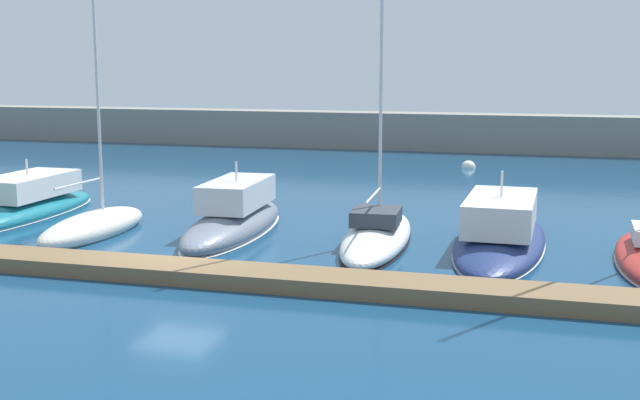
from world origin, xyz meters
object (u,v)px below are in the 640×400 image
object	(u,v)px
motorboat_teal_second	(18,208)
mooring_buoy_white	(468,168)
sailboat_white_fifth	(377,235)
motorboat_navy_sixth	(501,234)
motorboat_slate_fourth	(234,219)
sailboat_ivory_third	(94,226)

from	to	relation	value
motorboat_teal_second	mooring_buoy_white	distance (m)	26.47
motorboat_teal_second	sailboat_white_fifth	size ratio (longest dim) A/B	0.74
motorboat_teal_second	motorboat_navy_sixth	size ratio (longest dim) A/B	0.99
motorboat_slate_fourth	motorboat_navy_sixth	size ratio (longest dim) A/B	0.85
sailboat_ivory_third	motorboat_navy_sixth	xyz separation A→B (m)	(14.53, 2.09, 0.11)
motorboat_navy_sixth	sailboat_ivory_third	bearing A→B (deg)	99.60
sailboat_ivory_third	mooring_buoy_white	distance (m)	25.78
sailboat_ivory_third	motorboat_slate_fourth	bearing A→B (deg)	-66.39
sailboat_white_fifth	motorboat_navy_sixth	distance (m)	4.25
motorboat_teal_second	motorboat_slate_fourth	world-z (taller)	motorboat_slate_fourth
motorboat_teal_second	sailboat_white_fifth	world-z (taller)	sailboat_white_fifth
sailboat_ivory_third	motorboat_slate_fourth	world-z (taller)	sailboat_ivory_third
sailboat_white_fifth	motorboat_navy_sixth	size ratio (longest dim) A/B	1.33
motorboat_navy_sixth	mooring_buoy_white	bearing A→B (deg)	9.53
motorboat_slate_fourth	motorboat_navy_sixth	distance (m)	9.74
sailboat_ivory_third	motorboat_slate_fourth	xyz separation A→B (m)	(4.79, 1.90, 0.18)
motorboat_slate_fourth	sailboat_white_fifth	bearing A→B (deg)	-98.81
motorboat_teal_second	motorboat_navy_sixth	distance (m)	19.38
sailboat_white_fifth	motorboat_navy_sixth	xyz separation A→B (m)	(4.18, 0.78, 0.12)
sailboat_white_fifth	mooring_buoy_white	world-z (taller)	sailboat_white_fifth
motorboat_slate_fourth	motorboat_navy_sixth	world-z (taller)	motorboat_navy_sixth
motorboat_teal_second	motorboat_slate_fourth	distance (m)	9.65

